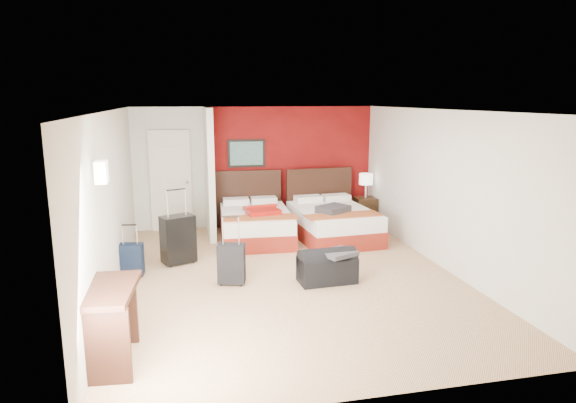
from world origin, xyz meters
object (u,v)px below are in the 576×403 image
object	(u,v)px
nightstand	(365,211)
suitcase_navy	(131,261)
suitcase_black	(178,241)
duffel_bag	(327,268)
red_suitcase_open	(261,210)
bed_right	(333,224)
desk	(112,325)
table_lamp	(366,186)
suitcase_charcoal	(232,265)
bed_left	(256,226)

from	to	relation	value
nightstand	suitcase_navy	world-z (taller)	nightstand
suitcase_black	suitcase_navy	size ratio (longest dim) A/B	1.59
nightstand	duffel_bag	xyz separation A→B (m)	(-1.77, -3.10, -0.09)
red_suitcase_open	suitcase_navy	distance (m)	2.73
bed_right	nightstand	world-z (taller)	nightstand
nightstand	desk	xyz separation A→B (m)	(-4.58, -4.84, 0.11)
table_lamp	duffel_bag	xyz separation A→B (m)	(-1.77, -3.10, -0.64)
nightstand	suitcase_charcoal	size ratio (longest dim) A/B	1.04
bed_left	desk	size ratio (longest dim) A/B	1.89
nightstand	desk	bearing A→B (deg)	-131.59
table_lamp	duffel_bag	bearing A→B (deg)	-119.77
bed_right	suitcase_navy	xyz separation A→B (m)	(-3.63, -1.39, -0.05)
bed_right	desk	xyz separation A→B (m)	(-3.60, -3.97, 0.12)
table_lamp	suitcase_black	size ratio (longest dim) A/B	0.67
suitcase_black	desk	world-z (taller)	desk
nightstand	suitcase_charcoal	world-z (taller)	nightstand
bed_left	duffel_bag	bearing A→B (deg)	-71.35
suitcase_navy	desk	distance (m)	2.59
nightstand	duffel_bag	bearing A→B (deg)	-117.94
suitcase_navy	duffel_bag	bearing A→B (deg)	-8.44
desk	suitcase_navy	bearing A→B (deg)	95.92
nightstand	table_lamp	bearing A→B (deg)	0.00
bed_left	bed_right	world-z (taller)	bed_right
table_lamp	duffel_bag	size ratio (longest dim) A/B	0.62
suitcase_black	nightstand	bearing A→B (deg)	1.50
bed_left	nightstand	distance (m)	2.55
suitcase_charcoal	suitcase_navy	distance (m)	1.58
suitcase_black	desk	size ratio (longest dim) A/B	0.79
desk	suitcase_charcoal	bearing A→B (deg)	59.18
duffel_bag	red_suitcase_open	bearing A→B (deg)	100.83
nightstand	red_suitcase_open	bearing A→B (deg)	-160.66
bed_left	nightstand	world-z (taller)	nightstand
red_suitcase_open	desk	world-z (taller)	desk
table_lamp	suitcase_charcoal	xyz separation A→B (m)	(-3.16, -2.88, -0.57)
bed_left	bed_right	distance (m)	1.50
red_suitcase_open	suitcase_navy	size ratio (longest dim) A/B	1.66
red_suitcase_open	suitcase_navy	world-z (taller)	red_suitcase_open
suitcase_black	suitcase_navy	bearing A→B (deg)	-167.68
suitcase_navy	red_suitcase_open	bearing A→B (deg)	41.99
bed_left	suitcase_charcoal	world-z (taller)	suitcase_charcoal
suitcase_black	desk	distance (m)	3.15
bed_left	suitcase_navy	world-z (taller)	bed_left
bed_right	suitcase_navy	bearing A→B (deg)	-162.98
suitcase_black	bed_left	bearing A→B (deg)	14.87
table_lamp	suitcase_charcoal	world-z (taller)	table_lamp
duffel_bag	bed_right	bearing A→B (deg)	67.29
red_suitcase_open	table_lamp	size ratio (longest dim) A/B	1.56
nightstand	bed_left	bearing A→B (deg)	-163.48
red_suitcase_open	suitcase_charcoal	size ratio (longest dim) A/B	1.42
bed_right	red_suitcase_open	size ratio (longest dim) A/B	2.41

